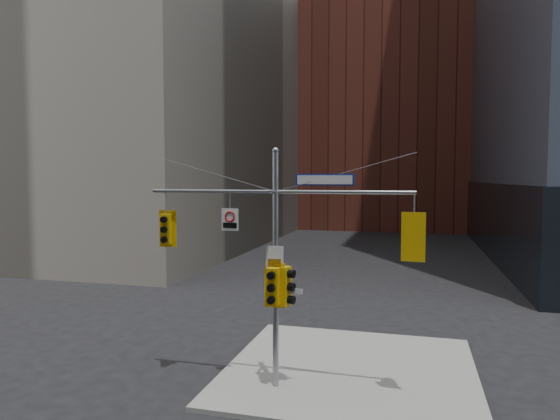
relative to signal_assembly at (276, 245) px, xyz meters
The scene contains 12 objects.
sidewalk_corner 5.18m from the signal_assembly, 45.10° to the left, with size 8.00×8.00×0.15m, color gray.
brick_midrise 56.82m from the signal_assembly, 90.00° to the left, with size 26.00×20.00×28.00m, color brown.
signal_assembly is the anchor object (origin of this frame).
traffic_light_west_arm 3.60m from the signal_assembly, behind, with size 0.56×0.47×1.17m.
traffic_light_east_arm 3.97m from the signal_assembly, ahead, with size 0.64×0.53×1.35m.
traffic_light_pole_side 1.26m from the signal_assembly, ahead, with size 0.51×0.43×1.16m.
traffic_light_pole_front 1.21m from the signal_assembly, 89.98° to the right, with size 0.64×0.50×1.34m.
street_sign_blade 2.42m from the signal_assembly, ahead, with size 1.72×0.15×0.33m.
regulatory_sign_arm 1.61m from the signal_assembly, behind, with size 0.54×0.07×0.67m.
regulatory_sign_pole 0.39m from the signal_assembly, 90.00° to the right, with size 0.53×0.09×0.69m.
street_blade_ew 1.42m from the signal_assembly, ahead, with size 0.77×0.07×0.15m.
street_blade_ns 1.66m from the signal_assembly, 90.00° to the left, with size 0.11×0.73×0.15m.
Camera 1 is at (3.95, -12.12, 6.39)m, focal length 32.00 mm.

